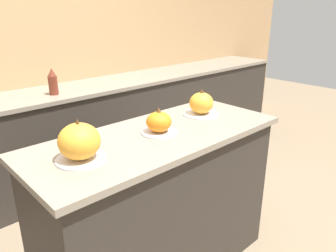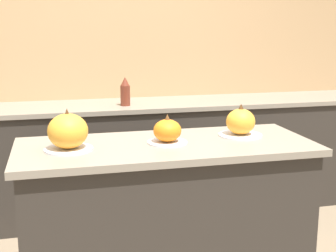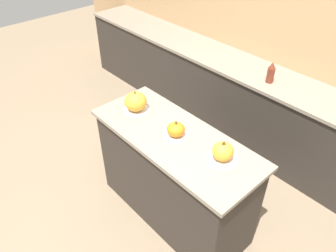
% 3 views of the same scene
% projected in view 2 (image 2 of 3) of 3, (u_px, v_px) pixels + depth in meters
% --- Properties ---
extents(wall_back, '(8.00, 0.06, 2.50)m').
position_uv_depth(wall_back, '(118.00, 60.00, 3.97)').
color(wall_back, tan).
rests_on(wall_back, ground_plane).
extents(kitchen_island, '(1.51, 0.62, 0.95)m').
position_uv_depth(kitchen_island, '(166.00, 230.00, 2.47)').
color(kitchen_island, '#2D2823').
rests_on(kitchen_island, ground_plane).
extents(back_counter, '(6.00, 0.60, 0.93)m').
position_uv_depth(back_counter, '(125.00, 159.00, 3.82)').
color(back_counter, '#2D2823').
rests_on(back_counter, ground_plane).
extents(pumpkin_cake_left, '(0.23, 0.23, 0.20)m').
position_uv_depth(pumpkin_cake_left, '(68.00, 132.00, 2.23)').
color(pumpkin_cake_left, silver).
rests_on(pumpkin_cake_left, kitchen_island).
extents(pumpkin_cake_center, '(0.20, 0.20, 0.15)m').
position_uv_depth(pumpkin_cake_center, '(167.00, 132.00, 2.37)').
color(pumpkin_cake_center, silver).
rests_on(pumpkin_cake_center, kitchen_island).
extents(pumpkin_cake_right, '(0.24, 0.24, 0.18)m').
position_uv_depth(pumpkin_cake_right, '(241.00, 123.00, 2.52)').
color(pumpkin_cake_right, silver).
rests_on(pumpkin_cake_right, kitchen_island).
extents(bottle_tall, '(0.08, 0.08, 0.22)m').
position_uv_depth(bottle_tall, '(125.00, 92.00, 3.61)').
color(bottle_tall, maroon).
rests_on(bottle_tall, back_counter).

